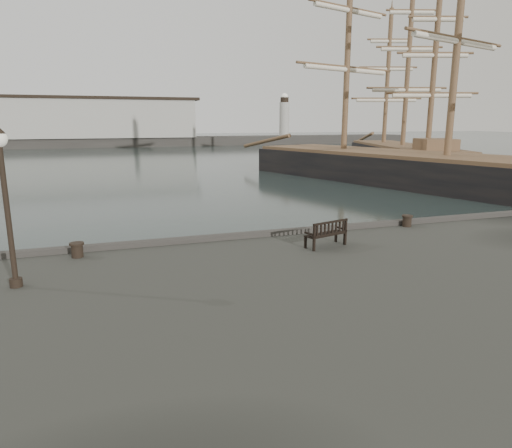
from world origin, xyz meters
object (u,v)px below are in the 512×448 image
(bench, at_px, (326,238))
(tall_ship_main, at_px, (445,179))
(lamp_post, at_px, (4,186))
(tall_ship_far, at_px, (401,160))
(bollard_right, at_px, (407,221))
(bollard_left, at_px, (77,250))

(bench, xyz_separation_m, tall_ship_main, (20.49, 18.19, -1.05))
(lamp_post, relative_size, tall_ship_main, 0.09)
(tall_ship_far, bearing_deg, bollard_right, -108.40)
(bollard_left, relative_size, tall_ship_far, 0.02)
(lamp_post, bearing_deg, bench, 5.59)
(tall_ship_main, bearing_deg, lamp_post, -164.32)
(bollard_right, bearing_deg, lamp_post, -169.45)
(bench, bearing_deg, tall_ship_far, 34.82)
(bench, bearing_deg, bollard_left, 154.10)
(tall_ship_main, bearing_deg, bollard_left, -166.25)
(bench, distance_m, bollard_left, 7.66)
(bench, bearing_deg, bollard_right, 4.19)
(bollard_left, distance_m, tall_ship_main, 32.75)
(bollard_right, height_order, tall_ship_far, tall_ship_far)
(lamp_post, xyz_separation_m, tall_ship_far, (37.25, 35.79, -3.25))
(bench, xyz_separation_m, bollard_left, (-7.55, 1.31, -0.05))
(bollard_left, xyz_separation_m, tall_ship_main, (28.04, 16.88, -1.00))
(bench, distance_m, tall_ship_main, 27.42)
(tall_ship_far, bearing_deg, lamp_post, -118.69)
(tall_ship_main, bearing_deg, bench, -155.71)
(lamp_post, relative_size, tall_ship_far, 0.14)
(tall_ship_far, bearing_deg, bench, -111.64)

